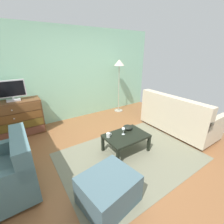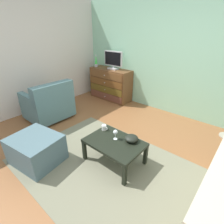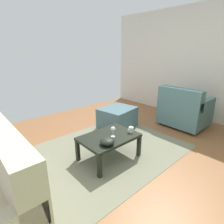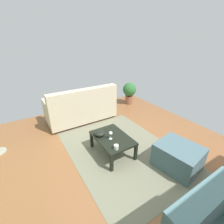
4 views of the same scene
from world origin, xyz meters
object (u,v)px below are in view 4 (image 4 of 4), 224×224
at_px(wine_glass, 111,133).
at_px(ottoman, 178,157).
at_px(potted_plant, 129,91).
at_px(bowl_decorative, 100,133).
at_px(couch_large, 82,108).
at_px(mug, 116,147).
at_px(coffee_table, 112,139).

distance_m(wine_glass, ottoman, 1.23).
xyz_separation_m(wine_glass, potted_plant, (1.90, -1.90, -0.05)).
xyz_separation_m(bowl_decorative, potted_plant, (1.69, -2.02, 0.02)).
distance_m(couch_large, ottoman, 2.62).
xyz_separation_m(mug, bowl_decorative, (0.51, 0.04, 0.00)).
relative_size(coffee_table, mug, 7.34).
relative_size(mug, bowl_decorative, 0.57).
bearing_deg(bowl_decorative, couch_large, -8.20).
distance_m(mug, couch_large, 1.94).
height_order(mug, potted_plant, potted_plant).
height_order(couch_large, ottoman, couch_large).
bearing_deg(potted_plant, couch_large, 98.28).
bearing_deg(coffee_table, wine_glass, 118.30).
relative_size(wine_glass, ottoman, 0.22).
height_order(bowl_decorative, potted_plant, potted_plant).
height_order(bowl_decorative, couch_large, couch_large).
relative_size(coffee_table, bowl_decorative, 4.20).
xyz_separation_m(couch_large, ottoman, (-2.51, -0.73, -0.15)).
height_order(coffee_table, potted_plant, potted_plant).
relative_size(coffee_table, ottoman, 1.20).
height_order(wine_glass, couch_large, couch_large).
bearing_deg(ottoman, coffee_table, 40.15).
height_order(bowl_decorative, ottoman, bowl_decorative).
bearing_deg(mug, ottoman, -122.53).
bearing_deg(wine_glass, mug, 165.63).
xyz_separation_m(coffee_table, couch_large, (1.60, -0.03, 0.04)).
relative_size(ottoman, potted_plant, 0.97).
bearing_deg(couch_large, coffee_table, 178.84).
distance_m(coffee_table, mug, 0.37).
distance_m(bowl_decorative, ottoman, 1.45).
xyz_separation_m(mug, potted_plant, (2.20, -1.98, 0.02)).
xyz_separation_m(coffee_table, wine_glass, (-0.03, 0.06, 0.16)).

